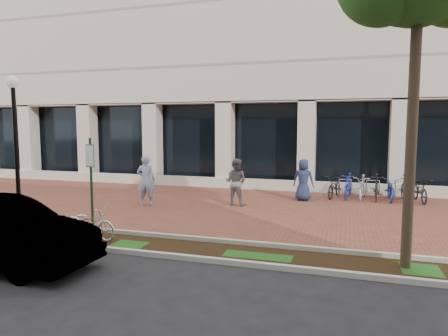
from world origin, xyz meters
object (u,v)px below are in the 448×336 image
(bollard, at_px, (363,185))
(pedestrian_mid, at_px, (236,182))
(lamppost, at_px, (16,144))
(pedestrian_right, at_px, (303,180))
(bike_rack_cluster, at_px, (376,188))
(pedestrian_left, at_px, (146,181))
(parking_sign, at_px, (91,175))
(locked_bicycle, at_px, (90,223))

(bollard, bearing_deg, pedestrian_mid, -143.80)
(lamppost, relative_size, pedestrian_right, 2.61)
(bike_rack_cluster, bearing_deg, pedestrian_mid, -145.87)
(bollard, bearing_deg, lamppost, -138.58)
(pedestrian_left, distance_m, bollard, 9.20)
(pedestrian_mid, bearing_deg, pedestrian_left, 24.64)
(pedestrian_right, xyz_separation_m, bike_rack_cluster, (2.86, 1.05, -0.35))
(lamppost, distance_m, bollard, 13.37)
(parking_sign, height_order, bike_rack_cluster, parking_sign)
(parking_sign, distance_m, bike_rack_cluster, 11.38)
(lamppost, xyz_separation_m, bollard, (9.91, 8.75, -2.02))
(pedestrian_left, bearing_deg, locked_bicycle, 86.86)
(parking_sign, distance_m, locked_bicycle, 1.28)
(lamppost, height_order, pedestrian_right, lamppost)
(parking_sign, height_order, pedestrian_mid, parking_sign)
(bike_rack_cluster, bearing_deg, parking_sign, -127.57)
(pedestrian_right, xyz_separation_m, bollard, (2.37, 1.74, -0.36))
(parking_sign, height_order, pedestrian_left, parking_sign)
(lamppost, relative_size, bike_rack_cluster, 1.06)
(locked_bicycle, xyz_separation_m, pedestrian_left, (-0.75, 4.57, 0.52))
(lamppost, distance_m, bike_rack_cluster, 13.31)
(bollard, bearing_deg, locked_bicycle, -128.58)
(pedestrian_left, height_order, pedestrian_right, pedestrian_left)
(pedestrian_left, xyz_separation_m, pedestrian_right, (5.63, 2.79, -0.11))
(locked_bicycle, distance_m, bollard, 11.63)
(pedestrian_right, bearing_deg, bike_rack_cluster, -158.47)
(pedestrian_mid, height_order, bike_rack_cluster, pedestrian_mid)
(locked_bicycle, relative_size, bollard, 1.75)
(locked_bicycle, xyz_separation_m, bollard, (7.25, 9.09, 0.05))
(parking_sign, height_order, bollard, parking_sign)
(pedestrian_right, bearing_deg, parking_sign, 56.56)
(pedestrian_left, bearing_deg, bollard, -162.91)
(bike_rack_cluster, bearing_deg, bollard, 131.67)
(pedestrian_left, bearing_deg, bike_rack_cluster, -168.10)
(bollard, bearing_deg, pedestrian_right, -143.69)
(locked_bicycle, height_order, pedestrian_mid, pedestrian_mid)
(parking_sign, distance_m, bollard, 11.57)
(lamppost, xyz_separation_m, pedestrian_right, (7.55, 7.01, -1.66))
(locked_bicycle, distance_m, bike_rack_cluster, 11.43)
(parking_sign, bearing_deg, pedestrian_left, 116.23)
(locked_bicycle, bearing_deg, bollard, -30.68)
(locked_bicycle, relative_size, pedestrian_right, 1.00)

